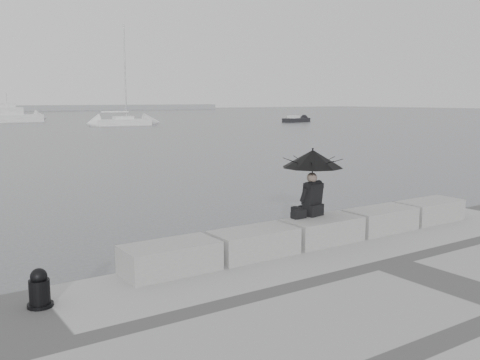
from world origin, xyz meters
TOP-DOWN VIEW (x-y plane):
  - ground at (0.00, 0.00)m, footprint 360.00×360.00m
  - stone_block_far_left at (-3.40, -0.45)m, footprint 1.60×0.80m
  - stone_block_left at (-1.70, -0.45)m, footprint 1.60×0.80m
  - stone_block_centre at (0.00, -0.45)m, footprint 1.60×0.80m
  - stone_block_right at (1.70, -0.45)m, footprint 1.60×0.80m
  - stone_block_far_right at (3.40, -0.45)m, footprint 1.60×0.80m
  - seated_person at (0.00, -0.11)m, footprint 1.25×1.25m
  - bag at (-0.41, -0.19)m, footprint 0.28×0.16m
  - mooring_bollard at (-5.58, -0.79)m, footprint 0.36×0.36m
  - sailboat_right at (18.90, 57.79)m, footprint 7.18×3.06m
  - motor_cruiser at (9.15, 76.00)m, footprint 8.05×3.03m
  - small_motorboat at (44.17, 53.32)m, footprint 5.03×2.58m

SIDE VIEW (x-z plane):
  - ground at x=0.00m, z-range 0.00..0.00m
  - small_motorboat at x=44.17m, z-range -0.23..0.87m
  - sailboat_right at x=18.90m, z-range -5.92..6.98m
  - mooring_bollard at x=-5.58m, z-range 0.45..1.01m
  - stone_block_far_left at x=-3.40m, z-range 0.50..1.00m
  - stone_block_left at x=-1.70m, z-range 0.50..1.00m
  - stone_block_centre at x=0.00m, z-range 0.50..1.00m
  - stone_block_right at x=1.70m, z-range 0.50..1.00m
  - stone_block_far_right at x=3.40m, z-range 0.50..1.00m
  - motor_cruiser at x=9.15m, z-range -1.36..3.14m
  - bag at x=-0.41m, z-range 1.00..1.18m
  - seated_person at x=0.00m, z-range 1.33..2.72m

